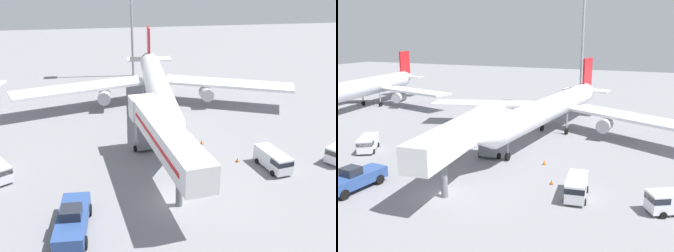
# 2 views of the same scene
# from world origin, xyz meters

# --- Properties ---
(ground_plane) EXTENTS (300.00, 300.00, 0.00)m
(ground_plane) POSITION_xyz_m (0.00, 0.00, 0.00)
(ground_plane) COLOR gray
(airplane_at_gate) EXTENTS (48.80, 49.29, 11.79)m
(airplane_at_gate) POSITION_xyz_m (3.07, 29.29, 4.62)
(airplane_at_gate) COLOR silver
(airplane_at_gate) RESTS_ON ground
(jet_bridge) EXTENTS (5.38, 21.73, 7.18)m
(jet_bridge) POSITION_xyz_m (-0.41, 5.47, 5.42)
(jet_bridge) COLOR silver
(jet_bridge) RESTS_ON ground
(pushback_tug) EXTENTS (3.32, 7.59, 2.69)m
(pushback_tug) POSITION_xyz_m (-9.99, -2.87, 1.24)
(pushback_tug) COLOR #2D4C8E
(pushback_tug) RESTS_ON ground
(service_van_outer_left) EXTENTS (2.81, 5.52, 2.18)m
(service_van_outer_left) POSITION_xyz_m (12.92, 4.67, 1.25)
(service_van_outer_left) COLOR silver
(service_van_outer_left) RESTS_ON ground
(safety_cone_alpha) EXTENTS (0.42, 0.42, 0.64)m
(safety_cone_alpha) POSITION_xyz_m (6.65, 13.32, 0.32)
(safety_cone_alpha) COLOR black
(safety_cone_alpha) RESTS_ON ground
(safety_cone_bravo) EXTENTS (0.39, 0.39, 0.60)m
(safety_cone_bravo) POSITION_xyz_m (9.49, 7.24, 0.29)
(safety_cone_bravo) COLOR black
(safety_cone_bravo) RESTS_ON ground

